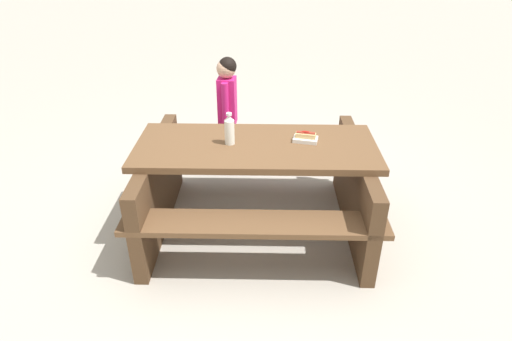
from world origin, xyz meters
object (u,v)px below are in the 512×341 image
object	(u,v)px
picnic_table	(256,179)
soda_bottle	(229,130)
hotdog_tray	(306,137)
child_in_coat	(227,101)

from	to	relation	value
picnic_table	soda_bottle	world-z (taller)	soda_bottle
picnic_table	hotdog_tray	world-z (taller)	hotdog_tray
picnic_table	child_in_coat	world-z (taller)	child_in_coat
soda_bottle	hotdog_tray	xyz separation A→B (m)	(0.55, 0.15, -0.08)
picnic_table	child_in_coat	bearing A→B (deg)	116.77
picnic_table	child_in_coat	distance (m)	1.02
picnic_table	hotdog_tray	bearing A→B (deg)	18.88
picnic_table	hotdog_tray	distance (m)	0.51
hotdog_tray	child_in_coat	bearing A→B (deg)	136.79
soda_bottle	picnic_table	bearing A→B (deg)	6.92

